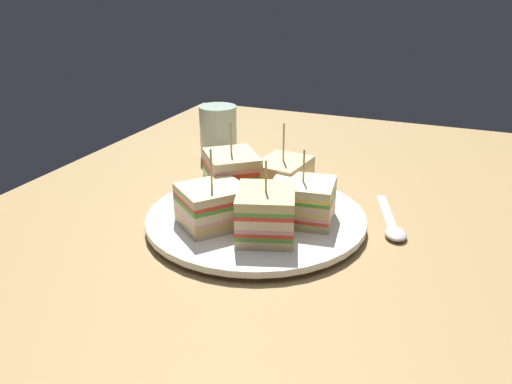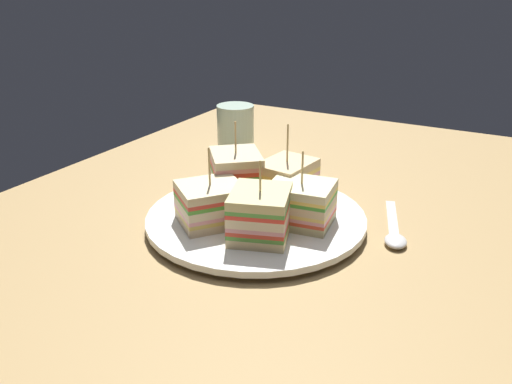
{
  "view_description": "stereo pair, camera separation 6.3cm",
  "coord_description": "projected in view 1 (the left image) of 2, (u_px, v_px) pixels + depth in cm",
  "views": [
    {
      "loc": [
        -54.0,
        -22.4,
        29.12
      ],
      "look_at": [
        0.0,
        0.0,
        4.42
      ],
      "focal_mm": 36.55,
      "sensor_mm": 36.0,
      "label": 1
    },
    {
      "loc": [
        -51.26,
        -28.11,
        29.12
      ],
      "look_at": [
        0.0,
        0.0,
        4.42
      ],
      "focal_mm": 36.55,
      "sensor_mm": 36.0,
      "label": 2
    }
  ],
  "objects": [
    {
      "name": "ground_plane",
      "position": [
        256.0,
        231.0,
        0.66
      ],
      "size": [
        112.77,
        74.18,
        1.8
      ],
      "primitive_type": "cube",
      "color": "#A1804F"
    },
    {
      "name": "drinking_glass",
      "position": [
        218.0,
        135.0,
        0.88
      ],
      "size": [
        6.24,
        6.24,
        8.71
      ],
      "color": "silver",
      "rests_on": "ground_plane"
    },
    {
      "name": "sandwich_wedge_0",
      "position": [
        266.0,
        214.0,
        0.58
      ],
      "size": [
        8.95,
        8.33,
        9.1
      ],
      "rotation": [
        0.0,
        0.0,
        6.6
      ],
      "color": "#E9CA8A",
      "rests_on": "plate"
    },
    {
      "name": "sandwich_wedge_4",
      "position": [
        213.0,
        206.0,
        0.61
      ],
      "size": [
        9.78,
        9.65,
        9.42
      ],
      "rotation": [
        0.0,
        0.0,
        11.89
      ],
      "color": "beige",
      "rests_on": "plate"
    },
    {
      "name": "plate",
      "position": [
        256.0,
        218.0,
        0.65
      ],
      "size": [
        27.18,
        27.18,
        1.42
      ],
      "color": "white",
      "rests_on": "ground_plane"
    },
    {
      "name": "sandwich_wedge_2",
      "position": [
        283.0,
        180.0,
        0.68
      ],
      "size": [
        8.03,
        6.64,
        10.37
      ],
      "rotation": [
        0.0,
        0.0,
        9.29
      ],
      "color": "#CFBE86",
      "rests_on": "plate"
    },
    {
      "name": "spoon",
      "position": [
        393.0,
        228.0,
        0.64
      ],
      "size": [
        14.17,
        6.18,
        1.0
      ],
      "rotation": [
        0.0,
        0.0,
        3.45
      ],
      "color": "silver",
      "rests_on": "ground_plane"
    },
    {
      "name": "sandwich_wedge_3",
      "position": [
        232.0,
        177.0,
        0.68
      ],
      "size": [
        9.55,
        9.39,
        10.44
      ],
      "rotation": [
        0.0,
        0.0,
        10.11
      ],
      "color": "beige",
      "rests_on": "plate"
    },
    {
      "name": "sandwich_wedge_1",
      "position": [
        302.0,
        201.0,
        0.62
      ],
      "size": [
        7.19,
        8.1,
        9.0
      ],
      "rotation": [
        0.0,
        0.0,
        7.99
      ],
      "color": "#CEBD83",
      "rests_on": "plate"
    },
    {
      "name": "chip_pile",
      "position": [
        253.0,
        206.0,
        0.64
      ],
      "size": [
        5.52,
        6.54,
        2.75
      ],
      "color": "#D2B75C",
      "rests_on": "plate"
    }
  ]
}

